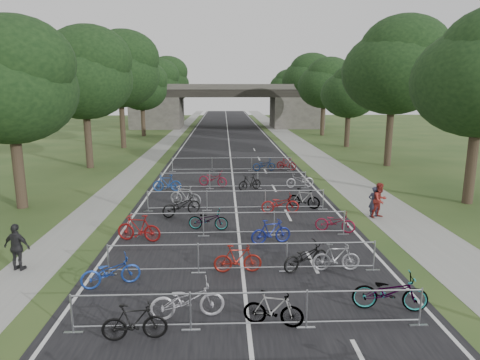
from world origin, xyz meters
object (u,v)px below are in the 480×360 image
(overpass_bridge, at_px, (227,106))
(pedestrian_b, at_px, (380,200))
(pedestrian_c, at_px, (17,247))
(pedestrian_a, at_px, (374,202))

(overpass_bridge, bearing_deg, pedestrian_b, -82.21)
(overpass_bridge, xyz_separation_m, pedestrian_c, (-7.87, -57.29, -2.69))
(overpass_bridge, height_order, pedestrian_a, overpass_bridge)
(overpass_bridge, relative_size, pedestrian_b, 17.65)
(overpass_bridge, distance_m, pedestrian_c, 57.89)
(overpass_bridge, height_order, pedestrian_b, overpass_bridge)
(pedestrian_b, xyz_separation_m, pedestrian_c, (-14.92, -5.75, -0.03))
(overpass_bridge, distance_m, pedestrian_b, 52.09)
(pedestrian_c, bearing_deg, pedestrian_b, -144.73)
(pedestrian_a, bearing_deg, overpass_bridge, -91.56)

